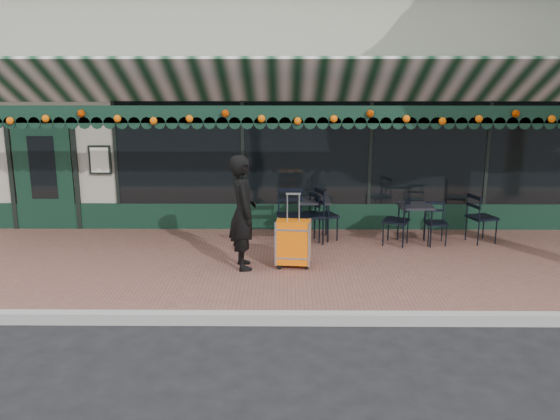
{
  "coord_description": "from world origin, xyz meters",
  "views": [
    {
      "loc": [
        -0.2,
        -7.11,
        3.18
      ],
      "look_at": [
        -0.28,
        1.6,
        1.1
      ],
      "focal_mm": 38.0,
      "sensor_mm": 36.0,
      "label": 1
    }
  ],
  "objects_px": {
    "cafe_table_b": "(314,204)",
    "chair_a_front": "(436,223)",
    "suitcase": "(293,243)",
    "cafe_table_a": "(415,209)",
    "chair_a_right": "(482,218)",
    "chair_b_right": "(324,216)",
    "chair_a_left": "(396,221)",
    "chair_b_left": "(308,216)",
    "woman": "(243,212)",
    "chair_b_front": "(290,217)"
  },
  "relations": [
    {
      "from": "chair_a_left",
      "to": "chair_b_left",
      "type": "distance_m",
      "value": 1.54
    },
    {
      "from": "cafe_table_a",
      "to": "chair_a_front",
      "type": "height_order",
      "value": "chair_a_front"
    },
    {
      "from": "woman",
      "to": "chair_a_front",
      "type": "height_order",
      "value": "woman"
    },
    {
      "from": "woman",
      "to": "chair_b_left",
      "type": "distance_m",
      "value": 1.75
    },
    {
      "from": "chair_a_left",
      "to": "cafe_table_b",
      "type": "bearing_deg",
      "value": -80.79
    },
    {
      "from": "chair_a_right",
      "to": "chair_b_front",
      "type": "distance_m",
      "value": 3.41
    },
    {
      "from": "chair_b_right",
      "to": "chair_b_front",
      "type": "bearing_deg",
      "value": 92.26
    },
    {
      "from": "chair_b_left",
      "to": "chair_b_right",
      "type": "relative_size",
      "value": 1.12
    },
    {
      "from": "chair_a_right",
      "to": "chair_b_front",
      "type": "xyz_separation_m",
      "value": [
        -3.41,
        -0.16,
        0.06
      ]
    },
    {
      "from": "chair_a_right",
      "to": "chair_b_right",
      "type": "bearing_deg",
      "value": 69.75
    },
    {
      "from": "suitcase",
      "to": "cafe_table_b",
      "type": "distance_m",
      "value": 1.69
    },
    {
      "from": "chair_a_left",
      "to": "chair_a_right",
      "type": "relative_size",
      "value": 0.96
    },
    {
      "from": "suitcase",
      "to": "cafe_table_a",
      "type": "relative_size",
      "value": 1.67
    },
    {
      "from": "cafe_table_b",
      "to": "chair_b_front",
      "type": "bearing_deg",
      "value": -139.42
    },
    {
      "from": "woman",
      "to": "chair_b_left",
      "type": "xyz_separation_m",
      "value": [
        1.06,
        1.34,
        -0.39
      ]
    },
    {
      "from": "suitcase",
      "to": "cafe_table_a",
      "type": "bearing_deg",
      "value": 37.37
    },
    {
      "from": "cafe_table_a",
      "to": "chair_b_front",
      "type": "distance_m",
      "value": 2.2
    },
    {
      "from": "suitcase",
      "to": "chair_a_left",
      "type": "relative_size",
      "value": 1.38
    },
    {
      "from": "woman",
      "to": "cafe_table_a",
      "type": "height_order",
      "value": "woman"
    },
    {
      "from": "chair_a_right",
      "to": "chair_a_front",
      "type": "height_order",
      "value": "chair_a_right"
    },
    {
      "from": "woman",
      "to": "chair_a_left",
      "type": "height_order",
      "value": "woman"
    },
    {
      "from": "woman",
      "to": "cafe_table_b",
      "type": "relative_size",
      "value": 2.44
    },
    {
      "from": "chair_a_front",
      "to": "suitcase",
      "type": "bearing_deg",
      "value": -151.99
    },
    {
      "from": "woman",
      "to": "chair_a_right",
      "type": "xyz_separation_m",
      "value": [
        4.15,
        1.42,
        -0.44
      ]
    },
    {
      "from": "cafe_table_b",
      "to": "chair_a_front",
      "type": "distance_m",
      "value": 2.18
    },
    {
      "from": "cafe_table_b",
      "to": "chair_b_front",
      "type": "distance_m",
      "value": 0.58
    },
    {
      "from": "chair_a_left",
      "to": "chair_b_right",
      "type": "xyz_separation_m",
      "value": [
        -1.24,
        0.32,
        0.02
      ]
    },
    {
      "from": "woman",
      "to": "chair_a_front",
      "type": "distance_m",
      "value": 3.59
    },
    {
      "from": "woman",
      "to": "chair_a_left",
      "type": "relative_size",
      "value": 2.08
    },
    {
      "from": "chair_b_front",
      "to": "cafe_table_a",
      "type": "bearing_deg",
      "value": -0.21
    },
    {
      "from": "suitcase",
      "to": "chair_a_left",
      "type": "xyz_separation_m",
      "value": [
        1.82,
        1.23,
        0.03
      ]
    },
    {
      "from": "chair_a_right",
      "to": "chair_b_front",
      "type": "height_order",
      "value": "chair_b_front"
    },
    {
      "from": "chair_b_right",
      "to": "cafe_table_b",
      "type": "bearing_deg",
      "value": 46.09
    },
    {
      "from": "chair_b_right",
      "to": "chair_b_front",
      "type": "distance_m",
      "value": 0.68
    },
    {
      "from": "cafe_table_a",
      "to": "chair_b_right",
      "type": "relative_size",
      "value": 0.8
    },
    {
      "from": "chair_a_right",
      "to": "chair_b_left",
      "type": "height_order",
      "value": "chair_b_left"
    },
    {
      "from": "chair_b_front",
      "to": "chair_a_front",
      "type": "bearing_deg",
      "value": -0.95
    },
    {
      "from": "woman",
      "to": "cafe_table_b",
      "type": "height_order",
      "value": "woman"
    },
    {
      "from": "chair_a_left",
      "to": "chair_b_left",
      "type": "bearing_deg",
      "value": -69.29
    },
    {
      "from": "woman",
      "to": "chair_b_front",
      "type": "bearing_deg",
      "value": -43.05
    },
    {
      "from": "chair_b_right",
      "to": "chair_a_left",
      "type": "bearing_deg",
      "value": -128.41
    },
    {
      "from": "cafe_table_a",
      "to": "chair_b_right",
      "type": "distance_m",
      "value": 1.62
    },
    {
      "from": "woman",
      "to": "cafe_table_a",
      "type": "relative_size",
      "value": 2.51
    },
    {
      "from": "woman",
      "to": "chair_b_front",
      "type": "xyz_separation_m",
      "value": [
        0.74,
        1.26,
        -0.39
      ]
    },
    {
      "from": "suitcase",
      "to": "cafe_table_a",
      "type": "xyz_separation_m",
      "value": [
        2.16,
        1.31,
        0.24
      ]
    },
    {
      "from": "suitcase",
      "to": "chair_b_front",
      "type": "bearing_deg",
      "value": 97.52
    },
    {
      "from": "suitcase",
      "to": "chair_b_front",
      "type": "relative_size",
      "value": 1.18
    },
    {
      "from": "chair_a_front",
      "to": "chair_b_right",
      "type": "relative_size",
      "value": 0.85
    },
    {
      "from": "chair_a_left",
      "to": "chair_b_left",
      "type": "xyz_separation_m",
      "value": [
        -1.53,
        0.1,
        0.07
      ]
    },
    {
      "from": "cafe_table_b",
      "to": "chair_a_front",
      "type": "height_order",
      "value": "chair_a_front"
    }
  ]
}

